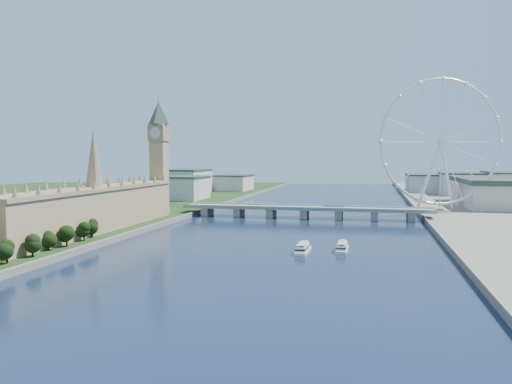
% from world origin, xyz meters
% --- Properties ---
extents(ground, '(2000.00, 2000.00, 0.00)m').
position_xyz_m(ground, '(0.00, 0.00, 0.00)').
color(ground, '#192A46').
rests_on(ground, ground).
extents(parliament_range, '(24.00, 200.00, 70.00)m').
position_xyz_m(parliament_range, '(-128.00, 170.00, 18.48)').
color(parliament_range, tan).
rests_on(parliament_range, ground).
extents(big_ben, '(20.02, 20.02, 110.00)m').
position_xyz_m(big_ben, '(-128.00, 278.00, 66.57)').
color(big_ben, tan).
rests_on(big_ben, ground).
extents(westminster_bridge, '(220.00, 22.00, 9.50)m').
position_xyz_m(westminster_bridge, '(0.00, 300.00, 6.63)').
color(westminster_bridge, gray).
rests_on(westminster_bridge, ground).
extents(london_eye, '(113.60, 39.12, 124.30)m').
position_xyz_m(london_eye, '(119.98, 355.08, 67.52)').
color(london_eye, silver).
rests_on(london_eye, ground).
extents(county_hall, '(54.00, 144.00, 35.00)m').
position_xyz_m(county_hall, '(175.00, 430.00, 0.00)').
color(county_hall, beige).
rests_on(county_hall, ground).
extents(city_skyline, '(505.00, 280.00, 32.00)m').
position_xyz_m(city_skyline, '(39.22, 560.08, 16.96)').
color(city_skyline, beige).
rests_on(city_skyline, ground).
extents(tour_boat_near, '(7.34, 26.63, 5.82)m').
position_xyz_m(tour_boat_near, '(19.65, 139.52, 0.00)').
color(tour_boat_near, beige).
rests_on(tour_boat_near, ground).
extents(tour_boat_far, '(6.86, 25.67, 5.61)m').
position_xyz_m(tour_boat_far, '(41.08, 149.49, 0.00)').
color(tour_boat_far, silver).
rests_on(tour_boat_far, ground).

